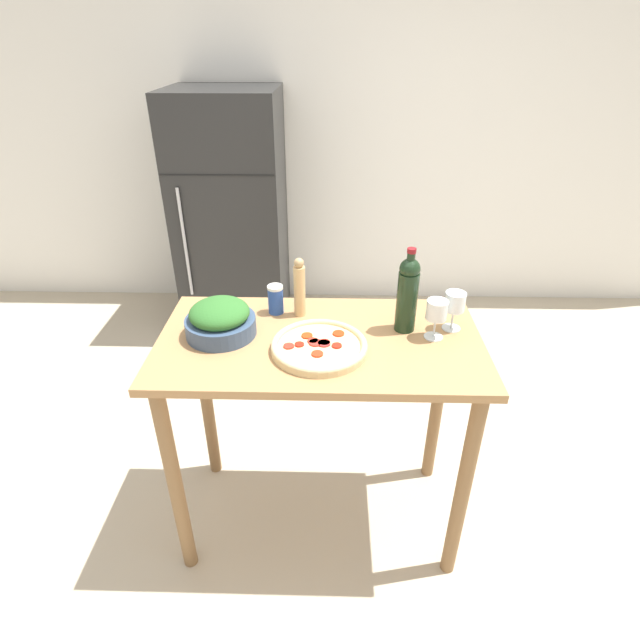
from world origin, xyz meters
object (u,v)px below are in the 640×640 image
(wine_glass_near, at_px, (437,312))
(salt_canister, at_px, (276,299))
(wine_glass_far, at_px, (455,303))
(salad_bowl, at_px, (220,320))
(pepper_mill, at_px, (299,288))
(homemade_pizza, at_px, (318,346))
(refrigerator, at_px, (232,214))
(wine_bottle, at_px, (408,293))

(wine_glass_near, distance_m, salt_canister, 0.62)
(wine_glass_far, relative_size, salad_bowl, 0.58)
(pepper_mill, height_order, homemade_pizza, pepper_mill)
(salad_bowl, relative_size, salt_canister, 2.21)
(wine_glass_near, height_order, wine_glass_far, same)
(refrigerator, height_order, pepper_mill, refrigerator)
(homemade_pizza, distance_m, salt_canister, 0.32)
(pepper_mill, bearing_deg, refrigerator, 109.29)
(wine_glass_near, bearing_deg, salad_bowl, 179.78)
(pepper_mill, height_order, salt_canister, pepper_mill)
(wine_bottle, relative_size, salt_canister, 2.78)
(pepper_mill, relative_size, homemade_pizza, 0.71)
(salad_bowl, bearing_deg, wine_glass_near, -0.22)
(salad_bowl, bearing_deg, wine_glass_far, 4.04)
(wine_bottle, distance_m, wine_glass_far, 0.18)
(wine_glass_far, bearing_deg, salt_canister, 170.81)
(refrigerator, bearing_deg, wine_glass_far, -56.53)
(pepper_mill, relative_size, salt_canister, 2.06)
(pepper_mill, distance_m, salad_bowl, 0.33)
(wine_glass_near, relative_size, salt_canister, 1.29)
(wine_glass_near, relative_size, wine_glass_far, 1.00)
(refrigerator, distance_m, pepper_mill, 1.78)
(refrigerator, relative_size, salad_bowl, 6.28)
(wine_bottle, xyz_separation_m, pepper_mill, (-0.40, 0.10, -0.04))
(homemade_pizza, bearing_deg, wine_glass_far, 17.73)
(pepper_mill, bearing_deg, wine_glass_far, -9.22)
(wine_bottle, relative_size, homemade_pizza, 0.96)
(wine_glass_near, bearing_deg, wine_glass_far, 39.43)
(wine_bottle, distance_m, salt_canister, 0.52)
(homemade_pizza, bearing_deg, wine_bottle, 25.29)
(refrigerator, xyz_separation_m, homemade_pizza, (0.66, -1.91, 0.16))
(homemade_pizza, bearing_deg, salad_bowl, 164.68)
(salt_canister, bearing_deg, salad_bowl, -137.61)
(pepper_mill, distance_m, salt_canister, 0.11)
(homemade_pizza, xyz_separation_m, salt_canister, (-0.18, 0.27, 0.04))
(salt_canister, bearing_deg, refrigerator, 106.41)
(refrigerator, height_order, wine_glass_near, refrigerator)
(refrigerator, bearing_deg, pepper_mill, -70.71)
(wine_bottle, height_order, salad_bowl, wine_bottle)
(refrigerator, height_order, salad_bowl, refrigerator)
(refrigerator, relative_size, wine_glass_far, 10.75)
(wine_bottle, bearing_deg, homemade_pizza, -154.71)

